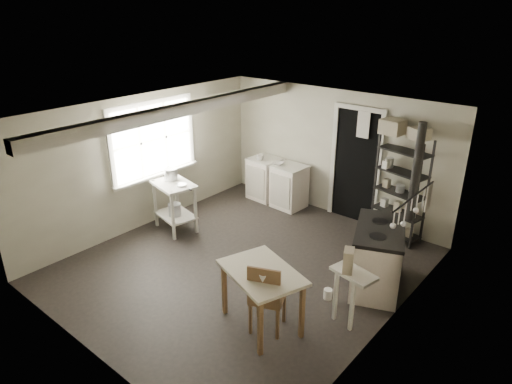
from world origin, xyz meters
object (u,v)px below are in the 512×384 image
Objects in this scene: base_cabinets at (277,180)px; shelf_rack at (401,185)px; prep_table at (175,208)px; stockpot at (171,175)px; chair at (268,294)px; stove at (377,258)px; work_table at (262,298)px; flour_sack at (389,227)px.

shelf_rack is (2.42, 0.12, 0.49)m from base_cabinets.
stockpot is (-0.16, 0.09, 0.54)m from prep_table.
shelf_rack reaches higher than stockpot.
shelf_rack is at bearing 63.42° from chair.
stockpot is 0.22× the size of stove.
stockpot is 3.67m from stove.
stove reaches higher than work_table.
chair is at bearing -20.17° from stockpot.
work_table reaches higher than flour_sack.
stove is at bearing 10.76° from prep_table.
stove is at bearing -63.38° from shelf_rack.
stockpot reaches higher than base_cabinets.
flour_sack is (2.39, -0.06, -0.22)m from base_cabinets.
flour_sack is (0.17, 3.00, -0.24)m from chair.
work_table is 1.97× the size of flour_sack.
prep_table is 1.67× the size of flour_sack.
prep_table is 0.49× the size of shelf_rack.
stove reaches higher than prep_table.
stockpot is 0.49× the size of flour_sack.
shelf_rack is at bearing 80.29° from flour_sack.
shelf_rack is at bearing 84.81° from work_table.
work_table is 1.07× the size of chair.
stockpot is at bearing 159.18° from work_table.
base_cabinets is (0.79, 1.96, -0.48)m from stockpot.
flour_sack is at bearing 30.89° from stockpot.
stove is (3.44, 0.65, 0.04)m from prep_table.
stockpot reaches higher than stove.
prep_table is at bearing -146.63° from flour_sack.
flour_sack is at bearing -87.50° from shelf_rack.
work_table is (2.92, -1.11, -0.56)m from stockpot.
chair is (2.22, -3.06, 0.02)m from base_cabinets.
base_cabinets is 3.13m from stove.
chair is at bearing -50.79° from base_cabinets.
stockpot is at bearing 136.81° from chair.
chair is at bearing 2.39° from work_table.
stove is (3.60, 0.57, -0.50)m from stockpot.
prep_table is 3.03m from chair.
stove is at bearing 67.92° from work_table.
shelf_rack is at bearing 32.99° from stockpot.
base_cabinets is at bearing 124.78° from work_table.
prep_table is 0.91× the size of chair.
stockpot is 2.16m from base_cabinets.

